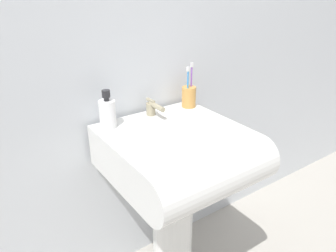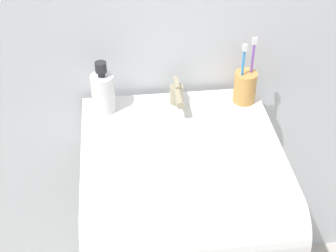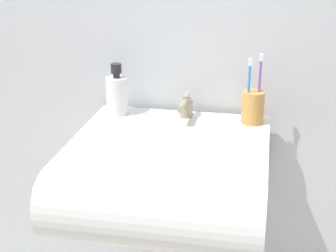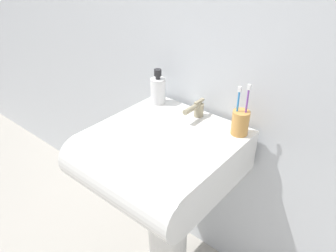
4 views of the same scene
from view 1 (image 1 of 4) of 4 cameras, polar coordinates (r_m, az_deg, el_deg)
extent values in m
cube|color=silver|center=(1.41, -5.93, 17.81)|extent=(5.00, 0.05, 2.40)
cylinder|color=white|center=(1.56, 0.78, -17.32)|extent=(0.18, 0.18, 0.64)
cube|color=white|center=(1.33, 0.88, -4.16)|extent=(0.52, 0.47, 0.18)
cylinder|color=white|center=(1.17, 7.61, -8.65)|extent=(0.52, 0.18, 0.18)
cylinder|color=tan|center=(1.42, -3.01, 2.98)|extent=(0.04, 0.04, 0.05)
cylinder|color=tan|center=(1.38, -1.97, 3.42)|extent=(0.02, 0.10, 0.02)
cube|color=tan|center=(1.41, -3.04, 4.46)|extent=(0.01, 0.06, 0.01)
cylinder|color=#D19347|center=(1.51, 3.65, 5.08)|extent=(0.06, 0.06, 0.09)
cylinder|color=#338CD8|center=(1.48, 3.44, 6.59)|extent=(0.01, 0.01, 0.16)
cube|color=white|center=(1.46, 3.53, 9.87)|extent=(0.01, 0.01, 0.02)
cylinder|color=purple|center=(1.51, 4.06, 7.10)|extent=(0.01, 0.01, 0.17)
cube|color=white|center=(1.48, 4.17, 10.57)|extent=(0.01, 0.01, 0.02)
cylinder|color=white|center=(1.31, -10.47, 2.03)|extent=(0.07, 0.07, 0.11)
cylinder|color=#262628|center=(1.29, -10.69, 4.66)|extent=(0.02, 0.02, 0.01)
cylinder|color=#262628|center=(1.28, -10.76, 5.56)|extent=(0.03, 0.03, 0.03)
camera|label=2|loc=(0.62, 81.32, 38.00)|focal=55.00mm
camera|label=3|loc=(0.97, 74.66, 5.62)|focal=55.00mm
camera|label=4|loc=(1.36, 53.70, 19.99)|focal=35.00mm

